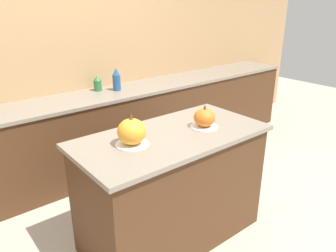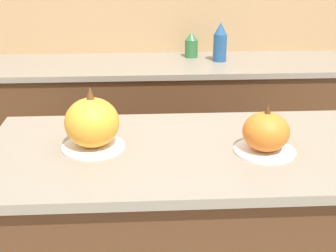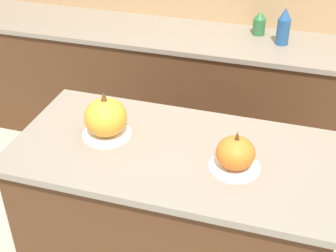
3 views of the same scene
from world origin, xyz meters
The scene contains 7 objects.
wall_back centered at (0.00, 1.71, 1.25)m, with size 8.00×0.06×2.50m.
kitchen_island centered at (0.00, 0.00, 0.47)m, with size 1.49×0.75×0.93m.
back_counter centered at (0.00, 1.38, 0.46)m, with size 6.00×0.60×0.92m.
pumpkin_cake_left centered at (-0.34, 0.03, 1.03)m, with size 0.24×0.24×0.24m.
pumpkin_cake_right centered at (0.29, -0.05, 1.01)m, with size 0.22×0.22×0.19m.
bottle_tall centered at (0.36, 1.41, 1.04)m, with size 0.09×0.09×0.25m.
bottle_short centered at (0.18, 1.53, 1.00)m, with size 0.09×0.09×0.17m.
Camera 2 is at (-0.15, -1.58, 1.65)m, focal length 50.00 mm.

